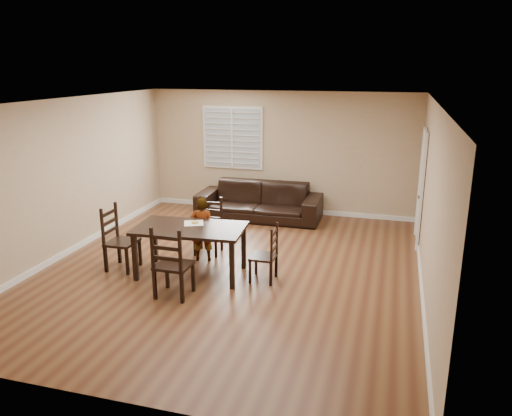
# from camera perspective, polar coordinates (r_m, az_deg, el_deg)

# --- Properties ---
(ground) EXTENTS (7.00, 7.00, 0.00)m
(ground) POSITION_cam_1_polar(r_m,az_deg,el_deg) (8.28, -2.86, -6.95)
(ground) COLOR brown
(ground) RESTS_ON ground
(room) EXTENTS (6.04, 7.04, 2.72)m
(room) POSITION_cam_1_polar(r_m,az_deg,el_deg) (7.91, -2.39, 5.65)
(room) COLOR tan
(room) RESTS_ON ground
(dining_table) EXTENTS (1.77, 1.09, 0.80)m
(dining_table) POSITION_cam_1_polar(r_m,az_deg,el_deg) (7.89, -7.53, -2.76)
(dining_table) COLOR black
(dining_table) RESTS_ON ground
(chair_near) EXTENTS (0.47, 0.44, 0.99)m
(chair_near) POSITION_cam_1_polar(r_m,az_deg,el_deg) (8.94, -5.27, -2.17)
(chair_near) COLOR black
(chair_near) RESTS_ON ground
(chair_far) EXTENTS (0.49, 0.46, 1.08)m
(chair_far) POSITION_cam_1_polar(r_m,az_deg,el_deg) (7.17, -9.87, -6.68)
(chair_far) COLOR black
(chair_far) RESTS_ON ground
(chair_left) EXTENTS (0.45, 0.48, 1.07)m
(chair_left) POSITION_cam_1_polar(r_m,az_deg,el_deg) (8.46, -15.82, -3.54)
(chair_left) COLOR black
(chair_left) RESTS_ON ground
(chair_right) EXTENTS (0.38, 0.41, 0.90)m
(chair_right) POSITION_cam_1_polar(r_m,az_deg,el_deg) (7.68, 1.63, -5.51)
(chair_right) COLOR black
(chair_right) RESTS_ON ground
(child) EXTENTS (0.46, 0.36, 1.11)m
(child) POSITION_cam_1_polar(r_m,az_deg,el_deg) (8.49, -6.18, -2.42)
(child) COLOR gray
(child) RESTS_ON ground
(napkin) EXTENTS (0.40, 0.40, 0.00)m
(napkin) POSITION_cam_1_polar(r_m,az_deg,el_deg) (8.03, -7.12, -1.73)
(napkin) COLOR beige
(napkin) RESTS_ON dining_table
(donut) EXTENTS (0.11, 0.11, 0.04)m
(donut) POSITION_cam_1_polar(r_m,az_deg,el_deg) (8.02, -6.99, -1.57)
(donut) COLOR gold
(donut) RESTS_ON napkin
(sofa) EXTENTS (2.68, 1.07, 0.78)m
(sofa) POSITION_cam_1_polar(r_m,az_deg,el_deg) (10.81, 0.35, 0.80)
(sofa) COLOR black
(sofa) RESTS_ON ground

